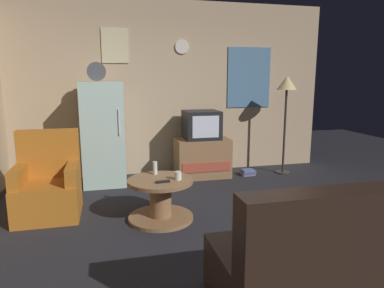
{
  "coord_description": "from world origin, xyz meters",
  "views": [
    {
      "loc": [
        -1.02,
        -3.18,
        1.55
      ],
      "look_at": [
        -0.03,
        0.9,
        0.75
      ],
      "focal_mm": 32.43,
      "sensor_mm": 36.0,
      "label": 1
    }
  ],
  "objects_px": {
    "crt_tv": "(201,125)",
    "coffee_table": "(161,199)",
    "remote_control": "(163,182)",
    "book_stack": "(248,172)",
    "tv_stand": "(202,158)",
    "wine_glass": "(155,168)",
    "couch": "(342,262)",
    "fridge": "(103,134)",
    "standing_lamp": "(287,90)",
    "armchair": "(48,186)",
    "mug_ceramic_white": "(178,176)"
  },
  "relations": [
    {
      "from": "wine_glass",
      "to": "couch",
      "type": "distance_m",
      "value": 2.22
    },
    {
      "from": "armchair",
      "to": "crt_tv",
      "type": "bearing_deg",
      "value": 28.04
    },
    {
      "from": "tv_stand",
      "to": "coffee_table",
      "type": "height_order",
      "value": "tv_stand"
    },
    {
      "from": "fridge",
      "to": "couch",
      "type": "xyz_separation_m",
      "value": [
        1.59,
        -3.28,
        -0.44
      ]
    },
    {
      "from": "wine_glass",
      "to": "mug_ceramic_white",
      "type": "bearing_deg",
      "value": -51.7
    },
    {
      "from": "crt_tv",
      "to": "couch",
      "type": "relative_size",
      "value": 0.32
    },
    {
      "from": "fridge",
      "to": "remote_control",
      "type": "xyz_separation_m",
      "value": [
        0.61,
        -1.66,
        -0.28
      ]
    },
    {
      "from": "coffee_table",
      "to": "remote_control",
      "type": "relative_size",
      "value": 4.8
    },
    {
      "from": "couch",
      "to": "crt_tv",
      "type": "bearing_deg",
      "value": 91.66
    },
    {
      "from": "standing_lamp",
      "to": "coffee_table",
      "type": "bearing_deg",
      "value": -147.4
    },
    {
      "from": "wine_glass",
      "to": "book_stack",
      "type": "bearing_deg",
      "value": 36.22
    },
    {
      "from": "tv_stand",
      "to": "crt_tv",
      "type": "distance_m",
      "value": 0.53
    },
    {
      "from": "standing_lamp",
      "to": "coffee_table",
      "type": "xyz_separation_m",
      "value": [
        -2.27,
        -1.45,
        -1.13
      ]
    },
    {
      "from": "fridge",
      "to": "book_stack",
      "type": "xyz_separation_m",
      "value": [
        2.25,
        -0.09,
        -0.71
      ]
    },
    {
      "from": "wine_glass",
      "to": "standing_lamp",
      "type": "bearing_deg",
      "value": 28.37
    },
    {
      "from": "standing_lamp",
      "to": "coffee_table",
      "type": "distance_m",
      "value": 2.92
    },
    {
      "from": "wine_glass",
      "to": "book_stack",
      "type": "distance_m",
      "value": 2.13
    },
    {
      "from": "tv_stand",
      "to": "standing_lamp",
      "type": "xyz_separation_m",
      "value": [
        1.36,
        -0.12,
        1.05
      ]
    },
    {
      "from": "coffee_table",
      "to": "book_stack",
      "type": "relative_size",
      "value": 3.35
    },
    {
      "from": "crt_tv",
      "to": "coffee_table",
      "type": "height_order",
      "value": "crt_tv"
    },
    {
      "from": "crt_tv",
      "to": "coffee_table",
      "type": "bearing_deg",
      "value": -119.63
    },
    {
      "from": "standing_lamp",
      "to": "mug_ceramic_white",
      "type": "distance_m",
      "value": 2.71
    },
    {
      "from": "remote_control",
      "to": "wine_glass",
      "type": "bearing_deg",
      "value": 89.18
    },
    {
      "from": "crt_tv",
      "to": "coffee_table",
      "type": "xyz_separation_m",
      "value": [
        -0.89,
        -1.57,
        -0.6
      ]
    },
    {
      "from": "couch",
      "to": "book_stack",
      "type": "relative_size",
      "value": 7.92
    },
    {
      "from": "tv_stand",
      "to": "wine_glass",
      "type": "xyz_separation_m",
      "value": [
        -0.93,
        -1.36,
        0.23
      ]
    },
    {
      "from": "standing_lamp",
      "to": "book_stack",
      "type": "height_order",
      "value": "standing_lamp"
    },
    {
      "from": "armchair",
      "to": "book_stack",
      "type": "xyz_separation_m",
      "value": [
        2.86,
        0.99,
        -0.29
      ]
    },
    {
      "from": "remote_control",
      "to": "couch",
      "type": "relative_size",
      "value": 0.09
    },
    {
      "from": "couch",
      "to": "book_stack",
      "type": "distance_m",
      "value": 3.27
    },
    {
      "from": "remote_control",
      "to": "armchair",
      "type": "xyz_separation_m",
      "value": [
        -1.23,
        0.57,
        -0.14
      ]
    },
    {
      "from": "tv_stand",
      "to": "mug_ceramic_white",
      "type": "relative_size",
      "value": 9.33
    },
    {
      "from": "fridge",
      "to": "coffee_table",
      "type": "height_order",
      "value": "fridge"
    },
    {
      "from": "tv_stand",
      "to": "remote_control",
      "type": "distance_m",
      "value": 1.93
    },
    {
      "from": "standing_lamp",
      "to": "armchair",
      "type": "height_order",
      "value": "standing_lamp"
    },
    {
      "from": "coffee_table",
      "to": "crt_tv",
      "type": "bearing_deg",
      "value": 60.37
    },
    {
      "from": "mug_ceramic_white",
      "to": "couch",
      "type": "distance_m",
      "value": 1.88
    },
    {
      "from": "remote_control",
      "to": "book_stack",
      "type": "bearing_deg",
      "value": 36.84
    },
    {
      "from": "coffee_table",
      "to": "mug_ceramic_white",
      "type": "xyz_separation_m",
      "value": [
        0.19,
        -0.06,
        0.28
      ]
    },
    {
      "from": "armchair",
      "to": "wine_glass",
      "type": "bearing_deg",
      "value": -10.94
    },
    {
      "from": "fridge",
      "to": "coffee_table",
      "type": "xyz_separation_m",
      "value": [
        0.6,
        -1.53,
        -0.52
      ]
    },
    {
      "from": "mug_ceramic_white",
      "to": "armchair",
      "type": "bearing_deg",
      "value": 160.36
    },
    {
      "from": "armchair",
      "to": "couch",
      "type": "relative_size",
      "value": 0.56
    },
    {
      "from": "crt_tv",
      "to": "mug_ceramic_white",
      "type": "height_order",
      "value": "crt_tv"
    },
    {
      "from": "wine_glass",
      "to": "armchair",
      "type": "height_order",
      "value": "armchair"
    },
    {
      "from": "wine_glass",
      "to": "mug_ceramic_white",
      "type": "relative_size",
      "value": 1.67
    },
    {
      "from": "crt_tv",
      "to": "armchair",
      "type": "height_order",
      "value": "crt_tv"
    },
    {
      "from": "wine_glass",
      "to": "coffee_table",
      "type": "bearing_deg",
      "value": -82.56
    },
    {
      "from": "crt_tv",
      "to": "standing_lamp",
      "type": "distance_m",
      "value": 1.48
    },
    {
      "from": "armchair",
      "to": "couch",
      "type": "bearing_deg",
      "value": -44.85
    }
  ]
}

